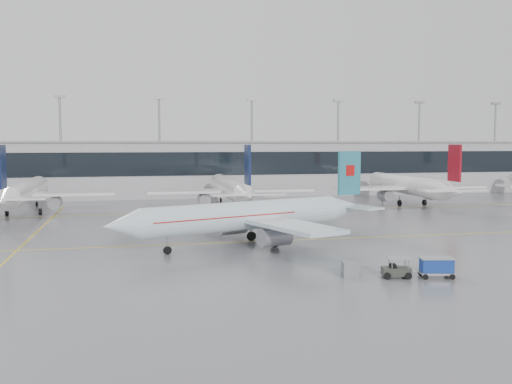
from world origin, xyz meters
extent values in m
plane|color=slate|center=(0.00, 0.00, 0.00)|extent=(320.00, 320.00, 0.00)
cube|color=gold|center=(0.00, 0.00, 0.01)|extent=(120.00, 0.25, 0.01)
cube|color=gold|center=(0.00, 30.00, 0.01)|extent=(120.00, 0.25, 0.01)
cube|color=gold|center=(-30.00, 15.00, 0.01)|extent=(0.25, 60.00, 0.01)
cube|color=#A3A3A7|center=(0.00, 62.00, 6.00)|extent=(180.00, 15.00, 12.00)
cube|color=black|center=(0.00, 54.45, 7.50)|extent=(180.00, 0.20, 5.00)
cube|color=gray|center=(0.00, 62.00, 12.20)|extent=(182.00, 16.00, 0.40)
cylinder|color=gray|center=(-33.00, 68.00, 11.00)|extent=(0.50, 0.50, 22.00)
cube|color=gray|center=(-33.00, 68.00, 22.30)|extent=(2.40, 1.00, 0.60)
cylinder|color=gray|center=(-11.00, 68.00, 11.00)|extent=(0.50, 0.50, 22.00)
cube|color=gray|center=(-11.00, 68.00, 22.30)|extent=(2.40, 1.00, 0.60)
cylinder|color=gray|center=(11.00, 68.00, 11.00)|extent=(0.50, 0.50, 22.00)
cube|color=gray|center=(11.00, 68.00, 22.30)|extent=(2.40, 1.00, 0.60)
cylinder|color=gray|center=(33.00, 68.00, 11.00)|extent=(0.50, 0.50, 22.00)
cube|color=gray|center=(33.00, 68.00, 22.30)|extent=(2.40, 1.00, 0.60)
cylinder|color=gray|center=(55.00, 68.00, 11.00)|extent=(0.50, 0.50, 22.00)
cube|color=gray|center=(55.00, 68.00, 22.30)|extent=(2.40, 1.00, 0.60)
cylinder|color=gray|center=(77.00, 68.00, 11.00)|extent=(0.50, 0.50, 22.00)
cube|color=gray|center=(77.00, 68.00, 22.30)|extent=(2.40, 1.00, 0.60)
cylinder|color=silver|center=(-4.46, -2.49, 3.55)|extent=(25.14, 11.87, 3.35)
cone|color=silver|center=(-18.34, -7.53, 3.55)|extent=(4.90, 4.51, 3.35)
cone|color=silver|center=(10.17, 2.82, 3.55)|extent=(6.41, 5.06, 3.35)
cube|color=silver|center=(-3.05, -1.98, 3.15)|extent=(14.14, 27.71, 0.45)
cube|color=silver|center=(10.36, 2.89, 3.85)|extent=(6.26, 10.96, 0.25)
cube|color=teal|center=(10.55, 2.96, 8.08)|extent=(3.50, 1.56, 5.71)
cylinder|color=gray|center=(-1.88, -6.66, 1.65)|extent=(4.10, 3.20, 2.10)
cylinder|color=gray|center=(-5.16, 2.36, 1.65)|extent=(4.10, 3.20, 2.10)
cylinder|color=gray|center=(-13.64, -5.83, 1.16)|extent=(0.20, 0.20, 1.42)
cylinder|color=black|center=(-13.64, -5.83, 0.45)|extent=(0.95, 0.59, 0.90)
cylinder|color=gray|center=(-1.22, -4.08, 1.26)|extent=(0.24, 0.24, 1.42)
cylinder|color=black|center=(-1.22, -4.08, 0.55)|extent=(1.19, 0.80, 1.10)
cylinder|color=gray|center=(-3.00, 0.80, 1.26)|extent=(0.24, 0.24, 1.42)
cylinder|color=black|center=(-3.00, 0.80, 0.55)|extent=(1.19, 0.80, 1.10)
cube|color=#B70F0F|center=(10.55, 2.96, 8.42)|extent=(1.47, 0.90, 1.40)
cube|color=#B70F0F|center=(-7.28, -3.52, 3.75)|extent=(18.07, 9.33, 0.12)
cylinder|color=white|center=(-35.00, 35.00, 3.80)|extent=(3.59, 27.36, 3.59)
cone|color=white|center=(-35.00, 50.68, 3.80)|extent=(3.59, 4.00, 3.59)
cone|color=white|center=(-35.00, 18.52, 3.80)|extent=(3.59, 5.60, 3.59)
cube|color=white|center=(-35.00, 33.50, 3.40)|extent=(29.64, 5.00, 0.45)
cube|color=white|center=(-35.00, 18.32, 4.10)|extent=(11.40, 2.80, 0.25)
cube|color=#0D1940|center=(-35.00, 18.12, 8.66)|extent=(0.35, 3.60, 6.12)
cylinder|color=gray|center=(-30.20, 34.00, 1.90)|extent=(2.10, 3.60, 2.10)
cylinder|color=gray|center=(-35.00, 45.68, 1.23)|extent=(0.20, 0.20, 1.56)
cylinder|color=black|center=(-35.00, 45.68, 0.45)|extent=(0.30, 0.90, 0.90)
cylinder|color=gray|center=(-37.60, 32.50, 1.33)|extent=(0.24, 0.24, 1.56)
cylinder|color=black|center=(-37.60, 32.50, 0.55)|extent=(0.45, 1.10, 1.10)
cylinder|color=gray|center=(-32.40, 32.50, 1.33)|extent=(0.24, 0.24, 1.56)
cylinder|color=black|center=(-32.40, 32.50, 0.55)|extent=(0.45, 1.10, 1.10)
cylinder|color=white|center=(0.00, 35.00, 3.80)|extent=(3.59, 27.36, 3.59)
cone|color=white|center=(0.00, 50.68, 3.80)|extent=(3.59, 4.00, 3.59)
cone|color=white|center=(0.00, 18.52, 3.80)|extent=(3.59, 5.60, 3.59)
cube|color=white|center=(0.00, 33.50, 3.40)|extent=(29.64, 5.00, 0.45)
cube|color=white|center=(0.00, 18.32, 4.10)|extent=(11.40, 2.80, 0.25)
cube|color=#0D1940|center=(0.00, 18.12, 8.66)|extent=(0.35, 3.60, 6.12)
cylinder|color=gray|center=(-4.80, 34.00, 1.90)|extent=(2.10, 3.60, 2.10)
cylinder|color=gray|center=(4.80, 34.00, 1.90)|extent=(2.10, 3.60, 2.10)
cylinder|color=gray|center=(0.00, 45.68, 1.23)|extent=(0.20, 0.20, 1.56)
cylinder|color=black|center=(0.00, 45.68, 0.45)|extent=(0.30, 0.90, 0.90)
cylinder|color=gray|center=(-2.60, 32.50, 1.33)|extent=(0.24, 0.24, 1.56)
cylinder|color=black|center=(-2.60, 32.50, 0.55)|extent=(0.45, 1.10, 1.10)
cylinder|color=gray|center=(2.60, 32.50, 1.33)|extent=(0.24, 0.24, 1.56)
cylinder|color=black|center=(2.60, 32.50, 0.55)|extent=(0.45, 1.10, 1.10)
cylinder|color=white|center=(35.00, 35.00, 3.80)|extent=(3.59, 27.36, 3.59)
cone|color=white|center=(35.00, 50.68, 3.80)|extent=(3.59, 4.00, 3.59)
cone|color=white|center=(35.00, 18.52, 3.80)|extent=(3.59, 5.60, 3.59)
cube|color=white|center=(35.00, 33.50, 3.40)|extent=(29.64, 5.00, 0.45)
cube|color=white|center=(35.00, 18.32, 4.10)|extent=(11.40, 2.80, 0.25)
cube|color=maroon|center=(35.00, 18.12, 8.66)|extent=(0.35, 3.60, 6.12)
cylinder|color=gray|center=(30.20, 34.00, 1.90)|extent=(2.10, 3.60, 2.10)
cylinder|color=gray|center=(39.80, 34.00, 1.90)|extent=(2.10, 3.60, 2.10)
cylinder|color=gray|center=(35.00, 45.68, 1.23)|extent=(0.20, 0.20, 1.56)
cylinder|color=black|center=(35.00, 45.68, 0.45)|extent=(0.30, 0.90, 0.90)
cylinder|color=gray|center=(32.40, 32.50, 1.33)|extent=(0.24, 0.24, 1.56)
cylinder|color=black|center=(32.40, 32.50, 0.55)|extent=(0.45, 1.10, 1.10)
cylinder|color=gray|center=(37.60, 32.50, 1.33)|extent=(0.24, 0.24, 1.56)
cylinder|color=black|center=(37.60, 32.50, 0.55)|extent=(0.45, 1.10, 1.10)
cone|color=white|center=(70.00, 50.68, 3.80)|extent=(3.59, 4.00, 3.59)
cube|color=#2F332D|center=(5.77, -20.85, 0.57)|extent=(2.71, 1.84, 0.72)
cube|color=gray|center=(5.97, -20.89, 1.78)|extent=(2.21, 1.73, 0.06)
cube|color=black|center=(5.46, -20.78, 1.03)|extent=(0.68, 0.92, 0.41)
cylinder|color=gray|center=(7.59, -21.25, 0.52)|extent=(1.23, 0.35, 0.08)
cylinder|color=gray|center=(5.14, -21.30, 1.29)|extent=(0.08, 0.08, 0.93)
cylinder|color=gray|center=(5.38, -20.18, 1.29)|extent=(0.08, 0.08, 0.93)
cylinder|color=gray|center=(6.56, -21.60, 1.29)|extent=(0.08, 0.08, 0.93)
cylinder|color=gray|center=(6.80, -20.49, 1.29)|extent=(0.08, 0.08, 0.93)
cylinder|color=black|center=(4.71, -21.31, 0.31)|extent=(0.65, 0.33, 0.62)
cylinder|color=black|center=(5.00, -20.00, 0.31)|extent=(0.65, 0.33, 0.62)
cylinder|color=black|center=(6.53, -21.71, 0.31)|extent=(0.65, 0.33, 0.62)
cylinder|color=black|center=(6.82, -20.39, 0.31)|extent=(0.65, 0.33, 0.62)
cube|color=gray|center=(9.28, -21.62, 0.45)|extent=(3.22, 2.08, 0.18)
cube|color=navy|center=(9.28, -21.62, 1.14)|extent=(3.00, 1.94, 1.19)
cube|color=gray|center=(9.28, -21.62, 1.78)|extent=(3.24, 2.18, 0.10)
cylinder|color=black|center=(7.97, -22.09, 0.25)|extent=(0.52, 0.28, 0.49)
cylinder|color=black|center=(8.28, -20.64, 0.25)|extent=(0.52, 0.28, 0.49)
cylinder|color=black|center=(10.29, -22.59, 0.25)|extent=(0.52, 0.28, 0.49)
cylinder|color=black|center=(10.60, -21.14, 0.25)|extent=(0.52, 0.28, 0.49)
cube|color=slate|center=(1.86, -19.64, 0.69)|extent=(1.55, 1.47, 1.38)
camera|label=1|loc=(-17.06, -67.22, 12.09)|focal=40.00mm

